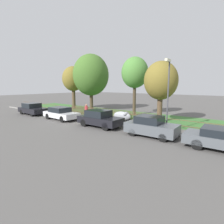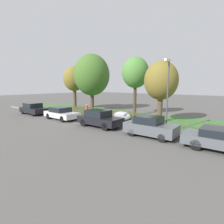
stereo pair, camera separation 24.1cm
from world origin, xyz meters
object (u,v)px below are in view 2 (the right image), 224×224
at_px(tree_mid_park, 135,73).
at_px(pedestrian_near_fence, 87,110).
at_px(parked_car_red_compact, 150,126).
at_px(parked_car_navy_estate, 99,118).
at_px(tree_behind_motorcycle, 92,75).
at_px(street_lamp, 167,88).
at_px(tree_nearest_kerb, 74,79).
at_px(covered_motorcycle, 123,116).
at_px(tree_far_left, 161,81).
at_px(parked_car_black_saloon, 61,113).
at_px(parked_car_silver_hatchback, 34,109).

height_order(tree_mid_park, pedestrian_near_fence, tree_mid_park).
bearing_deg(parked_car_red_compact, parked_car_navy_estate, 179.13).
distance_m(tree_behind_motorcycle, tree_mid_park, 7.33).
distance_m(parked_car_navy_estate, street_lamp, 6.45).
relative_size(tree_nearest_kerb, street_lamp, 1.18).
bearing_deg(tree_nearest_kerb, street_lamp, -16.79).
height_order(parked_car_navy_estate, tree_mid_park, tree_mid_park).
relative_size(parked_car_red_compact, covered_motorcycle, 1.89).
bearing_deg(tree_behind_motorcycle, tree_far_left, -9.73).
xyz_separation_m(parked_car_black_saloon, tree_far_left, (9.15, 5.31, 3.45)).
height_order(covered_motorcycle, tree_far_left, tree_far_left).
bearing_deg(parked_car_navy_estate, parked_car_silver_hatchback, -179.37).
bearing_deg(parked_car_red_compact, street_lamp, 67.10).
bearing_deg(tree_behind_motorcycle, street_lamp, -22.51).
height_order(parked_car_navy_estate, pedestrian_near_fence, pedestrian_near_fence).
relative_size(covered_motorcycle, pedestrian_near_fence, 1.21).
xyz_separation_m(tree_mid_park, street_lamp, (6.33, -5.84, -1.68)).
height_order(parked_car_navy_estate, covered_motorcycle, parked_car_navy_estate).
relative_size(tree_nearest_kerb, tree_mid_park, 0.93).
height_order(parked_car_silver_hatchback, tree_mid_park, tree_mid_park).
bearing_deg(tree_behind_motorcycle, tree_nearest_kerb, -171.51).
relative_size(parked_car_black_saloon, covered_motorcycle, 2.16).
bearing_deg(tree_nearest_kerb, parked_car_navy_estate, -30.24).
height_order(parked_car_red_compact, tree_behind_motorcycle, tree_behind_motorcycle).
distance_m(tree_far_left, street_lamp, 4.27).
relative_size(parked_car_red_compact, tree_mid_park, 0.53).
xyz_separation_m(covered_motorcycle, pedestrian_near_fence, (-4.36, -0.81, 0.27)).
xyz_separation_m(parked_car_silver_hatchback, parked_car_navy_estate, (11.37, 0.26, 0.02)).
bearing_deg(parked_car_silver_hatchback, street_lamp, 5.96).
bearing_deg(parked_car_red_compact, pedestrian_near_fence, 166.28).
xyz_separation_m(tree_behind_motorcycle, pedestrian_near_fence, (4.32, -5.24, -4.28)).
distance_m(parked_car_navy_estate, tree_mid_park, 8.65).
relative_size(tree_mid_park, pedestrian_near_fence, 4.33).
relative_size(pedestrian_near_fence, street_lamp, 0.29).
relative_size(parked_car_silver_hatchback, tree_far_left, 0.68).
distance_m(tree_nearest_kerb, tree_far_left, 15.07).
relative_size(parked_car_silver_hatchback, parked_car_black_saloon, 0.96).
height_order(parked_car_black_saloon, tree_mid_park, tree_mid_park).
bearing_deg(tree_nearest_kerb, tree_far_left, -5.62).
bearing_deg(parked_car_red_compact, tree_behind_motorcycle, 149.91).
bearing_deg(tree_nearest_kerb, tree_mid_park, 3.66).
distance_m(parked_car_red_compact, tree_far_left, 6.36).
bearing_deg(tree_far_left, parked_car_red_compact, -73.79).
bearing_deg(parked_car_navy_estate, street_lamp, 14.63).
bearing_deg(tree_behind_motorcycle, tree_mid_park, 1.39).
relative_size(covered_motorcycle, street_lamp, 0.36).
xyz_separation_m(parked_car_red_compact, street_lamp, (0.58, 1.48, 2.81)).
distance_m(parked_car_navy_estate, parked_car_red_compact, 5.02).
distance_m(parked_car_silver_hatchback, street_lamp, 17.30).
relative_size(parked_car_navy_estate, parked_car_red_compact, 1.10).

